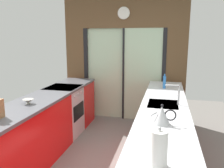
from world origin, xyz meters
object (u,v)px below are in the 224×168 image
Objects in this scene: oven_range at (64,111)px; soap_bottle at (164,82)px; kettle at (162,115)px; paper_towel_roll at (159,149)px; mixing_bowl at (28,101)px.

oven_range is 1.91m from soap_bottle.
kettle reaches higher than oven_range.
oven_range is at bearing -170.27° from soap_bottle.
paper_towel_roll is (-0.00, -0.84, 0.04)m from kettle.
mixing_bowl is at bearing 146.29° from paper_towel_roll.
kettle is at bearing -39.39° from oven_range.
paper_towel_roll is at bearing -33.71° from mixing_bowl.
mixing_bowl is (0.02, -1.13, 0.50)m from oven_range.
oven_range is at bearing 140.61° from kettle.
kettle reaches higher than mixing_bowl.
soap_bottle is (-0.00, 1.79, 0.02)m from kettle.
soap_bottle reaches higher than kettle.
oven_range is 1.24m from mixing_bowl.
oven_range is 3.00m from paper_towel_roll.
paper_towel_roll is (1.78, -1.19, 0.10)m from mixing_bowl.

